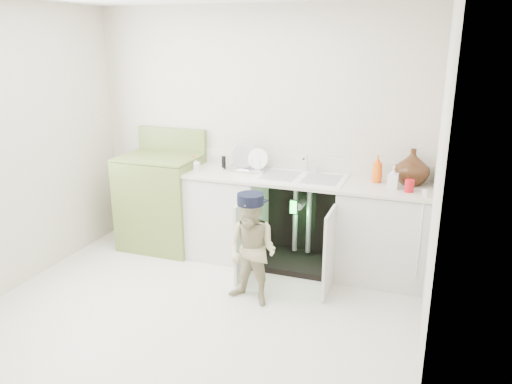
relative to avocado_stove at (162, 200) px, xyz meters
The scene contains 5 objects.
ground 1.61m from the avocado_stove, 50.67° to the right, with size 3.50×3.50×0.00m, color silver.
room_shell 1.70m from the avocado_stove, 50.67° to the right, with size 6.00×5.50×1.26m.
counter_run 1.55m from the avocado_stove, ahead, with size 2.44×1.02×1.23m.
avocado_stove is the anchor object (origin of this frame).
repair_worker 1.58m from the avocado_stove, 32.16° to the right, with size 0.53×0.75×0.97m.
Camera 1 is at (1.70, -3.26, 2.18)m, focal length 35.00 mm.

